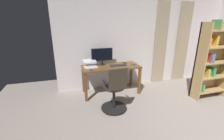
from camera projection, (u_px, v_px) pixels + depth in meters
name	position (u px, v px, depth m)	size (l,w,h in m)	color
back_room_partition	(146.00, 38.00, 4.41)	(5.15, 0.10, 2.76)	silver
curtain_left_panel	(182.00, 43.00, 4.70)	(0.42, 0.06, 2.38)	tan
curtain_right_panel	(160.00, 44.00, 4.48)	(0.38, 0.06, 2.38)	tan
desk	(111.00, 70.00, 3.89)	(1.47, 0.62, 0.75)	brown
office_chair	(115.00, 91.00, 3.13)	(0.56, 0.56, 0.99)	black
computer_monitor	(102.00, 55.00, 3.91)	(0.56, 0.18, 0.43)	black
computer_keyboard	(118.00, 65.00, 3.88)	(0.42, 0.13, 0.02)	#232328
laptop	(90.00, 65.00, 3.76)	(0.34, 0.37, 0.16)	silver
computer_mouse	(91.00, 70.00, 3.50)	(0.06, 0.10, 0.04)	#333338
cell_phone_by_monitor	(133.00, 64.00, 3.98)	(0.07, 0.14, 0.01)	#333338
cell_phone_face_up	(125.00, 63.00, 4.14)	(0.07, 0.14, 0.01)	black
bookshelf	(211.00, 61.00, 3.63)	(0.85, 0.30, 1.88)	tan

